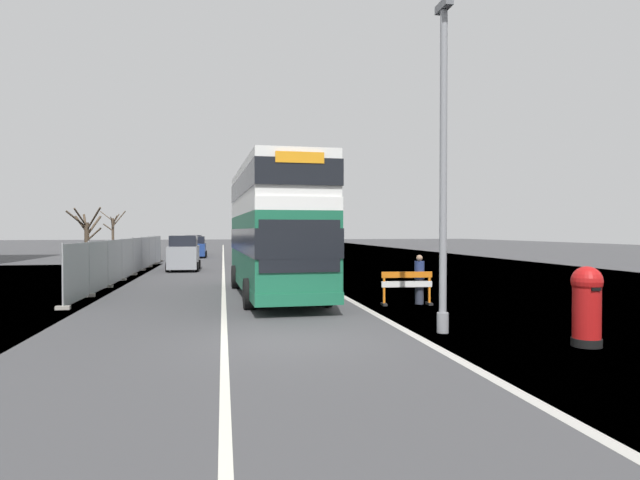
# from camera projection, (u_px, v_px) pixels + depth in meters

# --- Properties ---
(ground) EXTENTS (140.00, 280.00, 0.10)m
(ground) POSITION_uv_depth(u_px,v_px,m) (315.00, 340.00, 12.69)
(ground) COLOR #424244
(double_decker_bus) EXTENTS (3.19, 11.17, 4.94)m
(double_decker_bus) POSITION_uv_depth(u_px,v_px,m) (274.00, 228.00, 20.89)
(double_decker_bus) COLOR #196042
(double_decker_bus) RESTS_ON ground
(lamppost_foreground) EXTENTS (0.29, 0.70, 8.11)m
(lamppost_foreground) POSITION_uv_depth(u_px,v_px,m) (443.00, 178.00, 13.30)
(lamppost_foreground) COLOR gray
(lamppost_foreground) RESTS_ON ground
(red_pillar_postbox) EXTENTS (0.66, 0.66, 1.75)m
(red_pillar_postbox) POSITION_uv_depth(u_px,v_px,m) (587.00, 302.00, 11.80)
(red_pillar_postbox) COLOR black
(red_pillar_postbox) RESTS_ON ground
(roadworks_barrier) EXTENTS (1.74, 0.57, 1.13)m
(roadworks_barrier) POSITION_uv_depth(u_px,v_px,m) (407.00, 284.00, 18.30)
(roadworks_barrier) COLOR orange
(roadworks_barrier) RESTS_ON ground
(construction_site_fence) EXTENTS (0.44, 27.40, 2.13)m
(construction_site_fence) POSITION_uv_depth(u_px,v_px,m) (133.00, 257.00, 30.63)
(construction_site_fence) COLOR #A8AAAD
(construction_site_fence) RESTS_ON ground
(car_oncoming_near) EXTENTS (1.95, 4.11, 2.20)m
(car_oncoming_near) POSITION_uv_depth(u_px,v_px,m) (184.00, 254.00, 34.12)
(car_oncoming_near) COLOR gray
(car_oncoming_near) RESTS_ON ground
(car_receding_mid) EXTENTS (2.09, 4.57, 2.14)m
(car_receding_mid) POSITION_uv_depth(u_px,v_px,m) (247.00, 250.00, 43.13)
(car_receding_mid) COLOR silver
(car_receding_mid) RESTS_ON ground
(car_receding_far) EXTENTS (2.09, 3.93, 1.97)m
(car_receding_far) POSITION_uv_depth(u_px,v_px,m) (195.00, 248.00, 50.32)
(car_receding_far) COLOR navy
(car_receding_far) RESTS_ON ground
(car_far_side) EXTENTS (2.03, 4.50, 2.03)m
(car_far_side) POSITION_uv_depth(u_px,v_px,m) (193.00, 245.00, 57.01)
(car_far_side) COLOR black
(car_far_side) RESTS_ON ground
(bare_tree_far_verge_near) EXTENTS (2.58, 2.97, 4.21)m
(bare_tree_far_verge_near) POSITION_uv_depth(u_px,v_px,m) (87.00, 235.00, 40.07)
(bare_tree_far_verge_near) COLOR #4C3D2D
(bare_tree_far_verge_near) RESTS_ON ground
(bare_tree_far_verge_mid) EXTENTS (3.08, 2.45, 4.85)m
(bare_tree_far_verge_mid) POSITION_uv_depth(u_px,v_px,m) (113.00, 231.00, 64.00)
(bare_tree_far_verge_mid) COLOR #4C3D2D
(bare_tree_far_verge_mid) RESTS_ON ground
(pedestrian_at_kerb) EXTENTS (0.34, 0.34, 1.69)m
(pedestrian_at_kerb) POSITION_uv_depth(u_px,v_px,m) (419.00, 279.00, 18.56)
(pedestrian_at_kerb) COLOR #2D3342
(pedestrian_at_kerb) RESTS_ON ground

